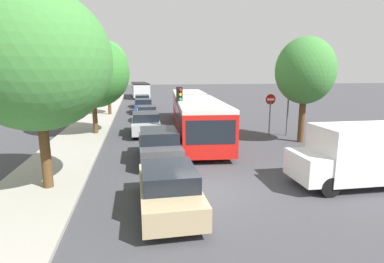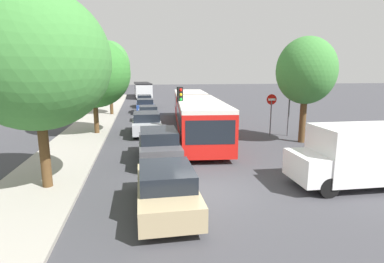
% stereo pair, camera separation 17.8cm
% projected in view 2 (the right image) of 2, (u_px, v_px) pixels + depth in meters
% --- Properties ---
extents(ground_plane, '(200.00, 200.00, 0.00)m').
position_uv_depth(ground_plane, '(211.00, 191.00, 10.90)').
color(ground_plane, '#3D3D42').
extents(kerb_strip_left, '(3.20, 53.75, 0.14)m').
position_uv_depth(kerb_strip_left, '(102.00, 114.00, 30.95)').
color(kerb_strip_left, '#9E998E').
rests_on(kerb_strip_left, ground).
extents(articulated_bus, '(4.32, 17.45, 2.57)m').
position_uv_depth(articulated_bus, '(195.00, 111.00, 21.91)').
color(articulated_bus, red).
rests_on(articulated_bus, ground).
extents(city_bus_rear, '(3.03, 11.77, 2.51)m').
position_uv_depth(city_bus_rear, '(142.00, 89.00, 52.58)').
color(city_bus_rear, silver).
rests_on(city_bus_rear, ground).
extents(queued_car_tan, '(1.74, 4.09, 1.42)m').
position_uv_depth(queued_car_tan, '(166.00, 188.00, 9.24)').
color(queued_car_tan, tan).
rests_on(queued_car_tan, ground).
extents(queued_car_graphite, '(1.88, 4.42, 1.54)m').
position_uv_depth(queued_car_graphite, '(159.00, 144.00, 14.63)').
color(queued_car_graphite, '#47474C').
rests_on(queued_car_graphite, ground).
extents(queued_car_silver, '(1.88, 4.44, 1.54)m').
position_uv_depth(queued_car_silver, '(147.00, 123.00, 20.82)').
color(queued_car_silver, '#B7BABF').
rests_on(queued_car_silver, ground).
extents(queued_car_white, '(1.66, 3.91, 1.36)m').
position_uv_depth(queued_car_white, '(148.00, 113.00, 26.56)').
color(queued_car_white, white).
rests_on(queued_car_white, ground).
extents(queued_car_blue, '(1.81, 4.27, 1.48)m').
position_uv_depth(queued_car_blue, '(145.00, 106.00, 32.04)').
color(queued_car_blue, '#284799').
rests_on(queued_car_blue, ground).
extents(queued_car_black, '(1.82, 4.29, 1.49)m').
position_uv_depth(queued_car_black, '(144.00, 101.00, 37.59)').
color(queued_car_black, black).
rests_on(queued_car_black, ground).
extents(white_van, '(5.05, 2.11, 2.31)m').
position_uv_depth(white_van, '(363.00, 154.00, 11.18)').
color(white_van, white).
rests_on(white_van, ground).
extents(traffic_light, '(0.36, 0.39, 3.40)m').
position_uv_depth(traffic_light, '(180.00, 102.00, 17.97)').
color(traffic_light, '#56595E').
rests_on(traffic_light, ground).
extents(no_entry_sign, '(0.70, 0.08, 2.82)m').
position_uv_depth(no_entry_sign, '(271.00, 108.00, 20.11)').
color(no_entry_sign, '#56595E').
rests_on(no_entry_sign, ground).
extents(direction_sign_post, '(0.19, 1.40, 3.60)m').
position_uv_depth(direction_sign_post, '(290.00, 98.00, 19.90)').
color(direction_sign_post, '#56595E').
rests_on(direction_sign_post, ground).
extents(tree_left_near, '(5.01, 5.01, 7.04)m').
position_uv_depth(tree_left_near, '(36.00, 60.00, 10.11)').
color(tree_left_near, '#51381E').
rests_on(tree_left_near, ground).
extents(tree_left_mid, '(4.89, 4.89, 6.53)m').
position_uv_depth(tree_left_mid, '(93.00, 73.00, 19.95)').
color(tree_left_mid, '#51381E').
rests_on(tree_left_mid, ground).
extents(tree_left_far, '(3.96, 3.96, 7.29)m').
position_uv_depth(tree_left_far, '(109.00, 66.00, 29.21)').
color(tree_left_far, '#51381E').
rests_on(tree_left_far, ground).
extents(tree_right_near, '(3.51, 3.51, 6.33)m').
position_uv_depth(tree_right_near, '(306.00, 71.00, 17.72)').
color(tree_right_near, '#51381E').
rests_on(tree_right_near, ground).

